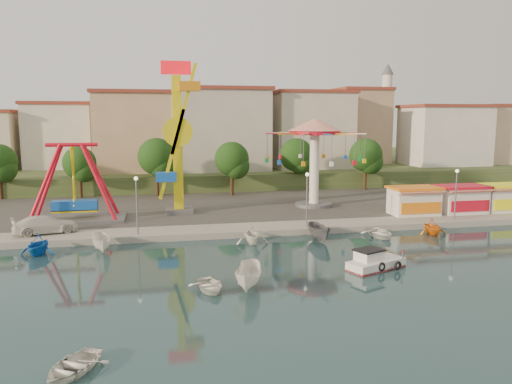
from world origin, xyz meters
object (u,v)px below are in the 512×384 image
object	(u,v)px
pirate_ship_ride	(74,184)
cabin_motorboat	(375,263)
van	(45,225)
kamikaze_tower	(179,141)
rowboat_a	(209,286)
skiff	(249,277)
wave_swinger	(315,143)

from	to	relation	value
pirate_ship_ride	cabin_motorboat	bearing A→B (deg)	-39.93
cabin_motorboat	van	world-z (taller)	van
kamikaze_tower	rowboat_a	bearing A→B (deg)	-88.71
cabin_motorboat	rowboat_a	bearing A→B (deg)	167.49
van	skiff	bearing A→B (deg)	-154.40
kamikaze_tower	skiff	bearing A→B (deg)	-82.67
pirate_ship_ride	wave_swinger	world-z (taller)	wave_swinger
wave_swinger	van	size ratio (longest dim) A/B	2.07
cabin_motorboat	wave_swinger	bearing A→B (deg)	60.29
skiff	rowboat_a	bearing A→B (deg)	-165.14
pirate_ship_ride	wave_swinger	xyz separation A→B (m)	(26.70, 3.16, 3.80)
van	pirate_ship_ride	bearing A→B (deg)	-36.00
kamikaze_tower	van	world-z (taller)	kamikaze_tower
wave_swinger	rowboat_a	size ratio (longest dim) A/B	3.61
rowboat_a	van	distance (m)	21.29
kamikaze_tower	cabin_motorboat	world-z (taller)	kamikaze_tower
pirate_ship_ride	cabin_motorboat	distance (m)	31.34
pirate_ship_ride	rowboat_a	xyz separation A→B (m)	(11.36, -22.19, -4.06)
wave_swinger	skiff	xyz separation A→B (m)	(-12.76, -25.50, -7.38)
kamikaze_tower	skiff	world-z (taller)	kamikaze_tower
rowboat_a	kamikaze_tower	bearing A→B (deg)	81.06
cabin_motorboat	skiff	xyz separation A→B (m)	(-9.91, -2.39, 0.38)
wave_swinger	van	bearing A→B (deg)	-163.08
skiff	van	size ratio (longest dim) A/B	0.75
pirate_ship_ride	skiff	bearing A→B (deg)	-58.05
kamikaze_tower	skiff	xyz separation A→B (m)	(3.12, -24.26, -7.78)
pirate_ship_ride	van	xyz separation A→B (m)	(-1.84, -5.52, -2.98)
wave_swinger	rowboat_a	bearing A→B (deg)	-121.18
pirate_ship_ride	skiff	xyz separation A→B (m)	(13.94, -22.35, -3.58)
kamikaze_tower	cabin_motorboat	bearing A→B (deg)	-59.22
kamikaze_tower	rowboat_a	size ratio (longest dim) A/B	5.13
skiff	pirate_ship_ride	bearing A→B (deg)	140.22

